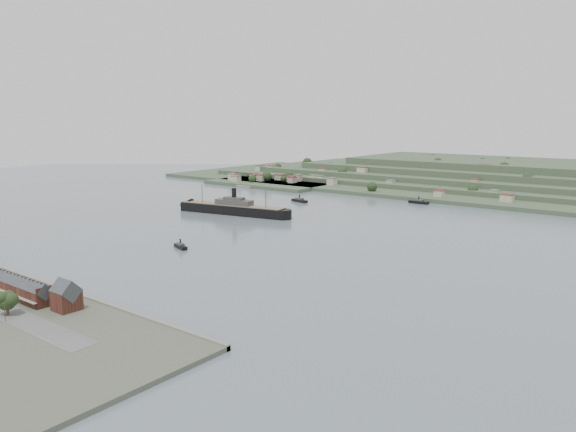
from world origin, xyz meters
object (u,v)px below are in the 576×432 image
Objects in this scene: steamship at (229,208)px; fig_tree at (6,300)px; gabled_building at (66,296)px; terrace_row at (15,286)px; tugboat at (180,246)px.

steamship is 268.09m from fig_tree.
steamship is at bearing 118.06° from gabled_building.
tugboat is (-17.84, 116.86, -5.28)m from terrace_row.
tugboat is 138.49m from fig_tree.
terrace_row is 0.48× the size of steamship.
tugboat is at bearing 116.12° from gabled_building.
gabled_building is at bearing -61.94° from steamship.
gabled_building reaches higher than terrace_row.
tugboat is 1.36× the size of fig_tree.
gabled_building is at bearing 53.90° from fig_tree.
tugboat is (-55.34, 112.84, -6.62)m from gabled_building.
tugboat is at bearing 107.41° from fig_tree.
terrace_row is at bearing -81.32° from tugboat.
steamship is at bearing 109.86° from terrace_row.
gabled_building is 256.92m from steamship.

